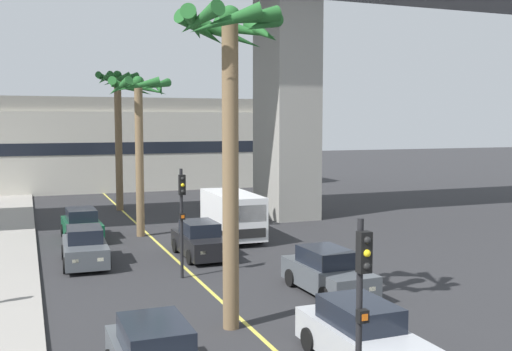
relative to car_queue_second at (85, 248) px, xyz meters
The scene contains 13 objects.
lane_stripe_center 3.83m from the car_queue_second, ahead, with size 0.14×56.00×0.01m, color #DBCC4C.
pier_building_backdrop 29.86m from the car_queue_second, 82.73° to the left, with size 33.37×8.04×8.01m.
car_queue_second is the anchor object (origin of this frame).
car_queue_third 10.54m from the car_queue_second, 44.43° to the right, with size 1.94×4.15×1.56m.
car_queue_fourth 5.64m from the car_queue_second, 86.48° to the left, with size 1.92×4.14×1.56m.
car_queue_fifth 14.34m from the car_queue_second, 67.95° to the right, with size 1.87×4.12×1.56m.
car_queue_sixth 4.92m from the car_queue_second, ahead, with size 1.86×4.11×1.56m.
delivery_van 8.17m from the car_queue_second, 22.34° to the left, with size 2.25×5.29×2.36m.
traffic_light_median_near 16.84m from the car_queue_second, 77.83° to the right, with size 0.24×0.37×4.20m.
traffic_light_median_far 5.29m from the car_queue_second, 48.16° to the right, with size 0.24×0.37×4.20m.
palm_tree_near_median 12.00m from the car_queue_second, 71.42° to the right, with size 3.11×3.16×9.18m.
palm_tree_mid_median 8.68m from the car_queue_second, 58.97° to the left, with size 3.32×3.43×8.30m.
palm_tree_far_median 17.01m from the car_queue_second, 76.71° to the left, with size 2.90×2.94×9.34m.
Camera 1 is at (-5.93, -1.59, 5.97)m, focal length 42.54 mm.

